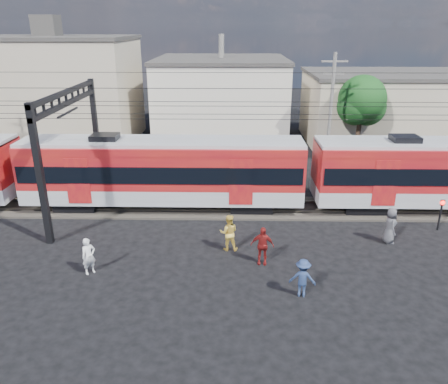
{
  "coord_description": "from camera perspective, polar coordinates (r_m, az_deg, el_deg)",
  "views": [
    {
      "loc": [
        -0.88,
        -15.87,
        10.28
      ],
      "look_at": [
        -1.3,
        5.0,
        2.21
      ],
      "focal_mm": 35.0,
      "sensor_mm": 36.0,
      "label": 1
    }
  ],
  "objects": [
    {
      "name": "ground",
      "position": [
        18.93,
        3.72,
        -11.81
      ],
      "size": [
        120.0,
        120.0,
        0.0
      ],
      "primitive_type": "plane",
      "color": "black",
      "rests_on": "ground"
    },
    {
      "name": "building_midwest",
      "position": [
        43.39,
        -0.33,
        12.35
      ],
      "size": [
        12.24,
        12.24,
        7.3
      ],
      "color": "beige",
      "rests_on": "ground"
    },
    {
      "name": "pedestrian_a",
      "position": [
        20.07,
        -17.26,
        -8.0
      ],
      "size": [
        0.72,
        0.7,
        1.67
      ],
      "primitive_type": "imported",
      "rotation": [
        0.0,
        0.0,
        0.71
      ],
      "color": "white",
      "rests_on": "ground"
    },
    {
      "name": "building_mideast",
      "position": [
        43.15,
        21.68,
        10.17
      ],
      "size": [
        16.32,
        10.2,
        6.3
      ],
      "color": "tan",
      "rests_on": "ground"
    },
    {
      "name": "pedestrian_d",
      "position": [
        19.94,
        5.01,
        -6.98
      ],
      "size": [
        1.1,
        0.55,
        1.82
      ],
      "primitive_type": "imported",
      "rotation": [
        0.0,
        0.0,
        -0.1
      ],
      "color": "maroon",
      "rests_on": "ground"
    },
    {
      "name": "building_west",
      "position": [
        43.37,
        -21.17,
        12.3
      ],
      "size": [
        14.28,
        10.2,
        9.3
      ],
      "color": "tan",
      "rests_on": "ground"
    },
    {
      "name": "pedestrian_c",
      "position": [
        17.98,
        10.23,
        -10.99
      ],
      "size": [
        1.15,
        0.78,
        1.64
      ],
      "primitive_type": "imported",
      "rotation": [
        0.0,
        0.0,
        2.97
      ],
      "color": "navy",
      "rests_on": "ground"
    },
    {
      "name": "track_bed",
      "position": [
        25.98,
        3.02,
        -2.06
      ],
      "size": [
        70.0,
        3.4,
        0.12
      ],
      "primitive_type": "cube",
      "color": "#2D2823",
      "rests_on": "ground"
    },
    {
      "name": "rail_far",
      "position": [
        26.62,
        2.97,
        -1.19
      ],
      "size": [
        70.0,
        0.12,
        0.12
      ],
      "primitive_type": "cube",
      "color": "#59544C",
      "rests_on": "track_bed"
    },
    {
      "name": "crossing_signal",
      "position": [
        25.54,
        26.51,
        -2.02
      ],
      "size": [
        0.25,
        0.25,
        1.74
      ],
      "color": "black",
      "rests_on": "ground"
    },
    {
      "name": "commuter_train",
      "position": [
        25.42,
        -7.49,
        2.89
      ],
      "size": [
        50.3,
        3.08,
        4.17
      ],
      "color": "black",
      "rests_on": "ground"
    },
    {
      "name": "utility_pole_mid",
      "position": [
        32.14,
        13.73,
        10.24
      ],
      "size": [
        1.8,
        0.24,
        8.5
      ],
      "color": "slate",
      "rests_on": "ground"
    },
    {
      "name": "pedestrian_b",
      "position": [
        21.03,
        0.62,
        -5.32
      ],
      "size": [
        0.89,
        0.69,
        1.82
      ],
      "primitive_type": "imported",
      "rotation": [
        0.0,
        0.0,
        3.14
      ],
      "color": "gold",
      "rests_on": "ground"
    },
    {
      "name": "pedestrian_e",
      "position": [
        23.23,
        20.89,
        -4.12
      ],
      "size": [
        0.59,
        0.9,
        1.84
      ],
      "primitive_type": "imported",
      "rotation": [
        0.0,
        0.0,
        1.58
      ],
      "color": "#46464A",
      "rests_on": "ground"
    },
    {
      "name": "catenary",
      "position": [
        25.62,
        -16.71,
        8.67
      ],
      "size": [
        70.0,
        9.3,
        7.52
      ],
      "color": "black",
      "rests_on": "ground"
    },
    {
      "name": "rail_near",
      "position": [
        25.24,
        3.07,
        -2.48
      ],
      "size": [
        70.0,
        0.12,
        0.12
      ],
      "primitive_type": "cube",
      "color": "#59544C",
      "rests_on": "track_bed"
    },
    {
      "name": "tree_near",
      "position": [
        35.87,
        17.8,
        11.14
      ],
      "size": [
        3.82,
        3.64,
        6.72
      ],
      "color": "#382619",
      "rests_on": "ground"
    }
  ]
}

